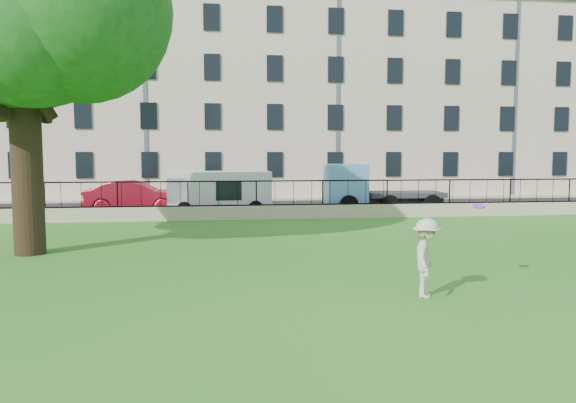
{
  "coord_description": "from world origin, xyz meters",
  "views": [
    {
      "loc": [
        -1.77,
        -12.83,
        2.98
      ],
      "look_at": [
        0.33,
        3.5,
        1.53
      ],
      "focal_mm": 35.0,
      "sensor_mm": 36.0,
      "label": 1
    }
  ],
  "objects": [
    {
      "name": "ground",
      "position": [
        0.0,
        0.0,
        0.0
      ],
      "size": [
        120.0,
        120.0,
        0.0
      ],
      "primitive_type": "plane",
      "color": "#236B19",
      "rests_on": "ground"
    },
    {
      "name": "street",
      "position": [
        0.0,
        16.7,
        0.01
      ],
      "size": [
        60.0,
        9.0,
        0.01
      ],
      "primitive_type": "cube",
      "color": "black",
      "rests_on": "ground"
    },
    {
      "name": "white_van",
      "position": [
        -1.62,
        14.4,
        1.03
      ],
      "size": [
        4.95,
        2.09,
        2.05
      ],
      "primitive_type": "cube",
      "rotation": [
        0.0,
        0.0,
        0.04
      ],
      "color": "silver",
      "rests_on": "street"
    },
    {
      "name": "retaining_wall",
      "position": [
        0.0,
        12.0,
        0.3
      ],
      "size": [
        50.0,
        0.4,
        0.6
      ],
      "primitive_type": "cube",
      "color": "tan",
      "rests_on": "ground"
    },
    {
      "name": "sidewalk",
      "position": [
        0.0,
        21.9,
        0.06
      ],
      "size": [
        60.0,
        1.4,
        0.12
      ],
      "primitive_type": "cube",
      "color": "tan",
      "rests_on": "ground"
    },
    {
      "name": "frisbee",
      "position": [
        4.0,
        -1.11,
        1.78
      ],
      "size": [
        0.32,
        0.31,
        0.12
      ],
      "primitive_type": "cylinder",
      "rotation": [
        0.21,
        -0.14,
        0.18
      ],
      "color": "#8F28E6"
    },
    {
      "name": "red_sedan",
      "position": [
        -5.74,
        15.4,
        0.79
      ],
      "size": [
        4.81,
        1.71,
        1.58
      ],
      "primitive_type": "imported",
      "rotation": [
        0.0,
        0.0,
        1.56
      ],
      "color": "#AA152A",
      "rests_on": "street"
    },
    {
      "name": "man",
      "position": [
        2.5,
        -1.93,
        0.82
      ],
      "size": [
        1.0,
        1.21,
        1.63
      ],
      "primitive_type": "imported",
      "rotation": [
        0.0,
        0.0,
        1.14
      ],
      "color": "beige",
      "rests_on": "ground"
    },
    {
      "name": "blue_truck",
      "position": [
        6.5,
        14.6,
        1.19
      ],
      "size": [
        5.74,
        2.25,
        2.37
      ],
      "primitive_type": "cube",
      "rotation": [
        0.0,
        0.0,
        -0.04
      ],
      "color": "#5590C7",
      "rests_on": "street"
    },
    {
      "name": "building_row",
      "position": [
        0.0,
        27.57,
        6.92
      ],
      "size": [
        56.4,
        10.4,
        13.8
      ],
      "color": "beige",
      "rests_on": "ground"
    },
    {
      "name": "iron_railing",
      "position": [
        0.0,
        12.0,
        1.15
      ],
      "size": [
        50.0,
        0.05,
        1.13
      ],
      "color": "black",
      "rests_on": "retaining_wall"
    }
  ]
}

